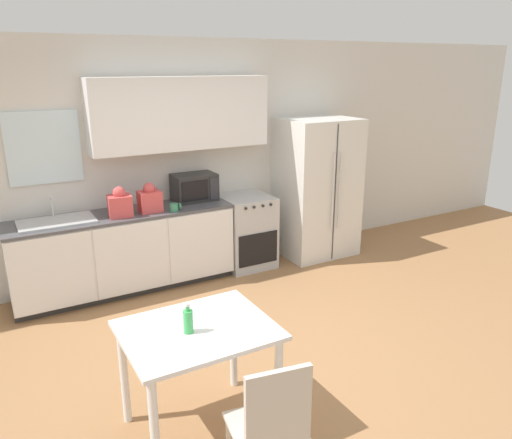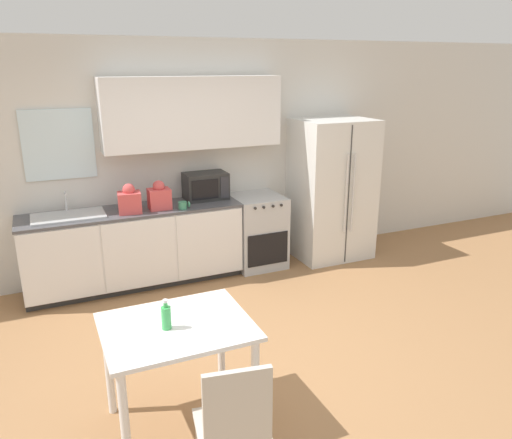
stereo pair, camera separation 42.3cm
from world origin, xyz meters
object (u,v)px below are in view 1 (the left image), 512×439
object	(u,v)px
dining_chair_near	(272,424)
drink_bottle	(188,321)
dining_table	(198,346)
microwave	(194,187)
refrigerator	(317,188)
oven_range	(246,231)
coffee_mug	(174,207)

from	to	relation	value
dining_chair_near	drink_bottle	size ratio (longest dim) A/B	4.52
dining_table	microwave	bearing A→B (deg)	67.43
dining_table	dining_chair_near	size ratio (longest dim) A/B	1.04
microwave	refrigerator	bearing A→B (deg)	-6.48
oven_range	drink_bottle	xyz separation A→B (m)	(-1.74, -2.47, 0.42)
coffee_mug	drink_bottle	xyz separation A→B (m)	(-0.77, -2.28, -0.07)
microwave	dining_table	xyz separation A→B (m)	(-1.07, -2.57, -0.40)
dining_table	drink_bottle	xyz separation A→B (m)	(-0.07, -0.02, 0.21)
dining_table	drink_bottle	bearing A→B (deg)	-163.31
dining_chair_near	drink_bottle	distance (m)	0.83
refrigerator	drink_bottle	world-z (taller)	refrigerator
drink_bottle	dining_table	bearing A→B (deg)	16.69
microwave	coffee_mug	size ratio (longest dim) A/B	3.81
coffee_mug	dining_table	size ratio (longest dim) A/B	0.13
microwave	drink_bottle	size ratio (longest dim) A/B	2.39
coffee_mug	drink_bottle	size ratio (longest dim) A/B	0.63
coffee_mug	dining_chair_near	world-z (taller)	coffee_mug
refrigerator	dining_chair_near	world-z (taller)	refrigerator
coffee_mug	refrigerator	bearing A→B (deg)	3.47
refrigerator	coffee_mug	bearing A→B (deg)	-176.53
oven_range	dining_chair_near	size ratio (longest dim) A/B	0.95
microwave	coffee_mug	world-z (taller)	microwave
microwave	dining_chair_near	size ratio (longest dim) A/B	0.53
oven_range	microwave	bearing A→B (deg)	168.65
microwave	dining_chair_near	world-z (taller)	microwave
coffee_mug	dining_table	xyz separation A→B (m)	(-0.70, -2.26, -0.28)
oven_range	dining_chair_near	distance (m)	3.57
dining_chair_near	refrigerator	bearing A→B (deg)	60.22
refrigerator	dining_chair_near	xyz separation A→B (m)	(-2.58, -3.15, -0.35)
oven_range	microwave	xyz separation A→B (m)	(-0.61, 0.12, 0.60)
refrigerator	microwave	distance (m)	1.64
coffee_mug	dining_chair_near	distance (m)	3.11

